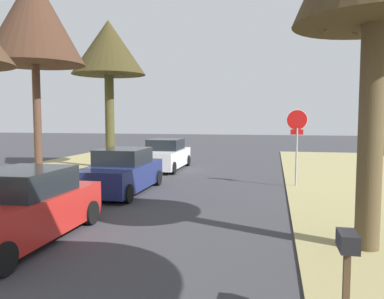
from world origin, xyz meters
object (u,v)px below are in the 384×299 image
object	(u,v)px
stop_sign_far	(297,131)
street_tree_left_far	(108,49)
street_tree_left_mid_b	(34,19)
parked_sedan_red	(19,209)
parked_sedan_white	(165,155)
curbside_mailbox	(347,253)
parked_sedan_navy	(122,172)

from	to	relation	value
stop_sign_far	street_tree_left_far	distance (m)	10.82
stop_sign_far	street_tree_left_mid_b	size ratio (longest dim) A/B	0.36
parked_sedan_red	parked_sedan_white	distance (m)	12.14
street_tree_left_mid_b	street_tree_left_far	size ratio (longest dim) A/B	1.07
parked_sedan_white	curbside_mailbox	world-z (taller)	parked_sedan_white
parked_sedan_red	street_tree_left_mid_b	bearing A→B (deg)	120.36
street_tree_left_mid_b	parked_sedan_red	size ratio (longest dim) A/B	1.87
stop_sign_far	parked_sedan_navy	bearing A→B (deg)	-158.91
street_tree_left_far	parked_sedan_navy	distance (m)	8.74
stop_sign_far	street_tree_left_far	size ratio (longest dim) A/B	0.39
stop_sign_far	curbside_mailbox	distance (m)	10.71
parked_sedan_red	curbside_mailbox	xyz separation A→B (m)	(6.29, -2.43, 0.33)
street_tree_left_mid_b	parked_sedan_white	bearing A→B (deg)	57.81
stop_sign_far	curbside_mailbox	xyz separation A→B (m)	(0.04, -10.65, -1.14)
stop_sign_far	parked_sedan_red	distance (m)	10.44
street_tree_left_mid_b	parked_sedan_white	distance (m)	8.87
parked_sedan_red	parked_sedan_navy	xyz separation A→B (m)	(-0.00, 5.82, 0.00)
street_tree_left_far	curbside_mailbox	size ratio (longest dim) A/B	6.05
street_tree_left_far	parked_sedan_navy	bearing A→B (deg)	-62.77
parked_sedan_red	parked_sedan_navy	bearing A→B (deg)	90.04
street_tree_left_far	parked_sedan_navy	world-z (taller)	street_tree_left_far
parked_sedan_red	parked_sedan_navy	world-z (taller)	same
street_tree_left_mid_b	parked_sedan_navy	bearing A→B (deg)	-9.37
parked_sedan_red	stop_sign_far	bearing A→B (deg)	52.78
parked_sedan_white	street_tree_left_far	bearing A→B (deg)	-174.31
parked_sedan_white	curbside_mailbox	distance (m)	15.94
street_tree_left_far	parked_sedan_navy	size ratio (longest dim) A/B	1.74
parked_sedan_navy	parked_sedan_white	distance (m)	6.33
parked_sedan_red	parked_sedan_navy	distance (m)	5.82
street_tree_left_far	curbside_mailbox	bearing A→B (deg)	-56.65
stop_sign_far	parked_sedan_white	distance (m)	7.67
stop_sign_far	parked_sedan_navy	distance (m)	6.86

